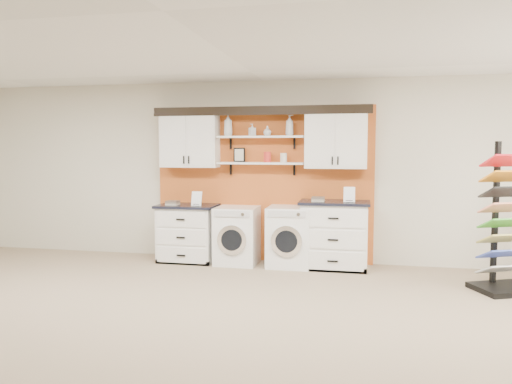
% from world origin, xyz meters
% --- Properties ---
extents(floor, '(10.00, 10.00, 0.00)m').
position_xyz_m(floor, '(0.00, 0.00, 0.00)').
color(floor, gray).
rests_on(floor, ground).
extents(ceiling, '(10.00, 10.00, 0.00)m').
position_xyz_m(ceiling, '(0.00, 0.00, 2.80)').
color(ceiling, white).
rests_on(ceiling, wall_back).
extents(wall_back, '(10.00, 0.00, 10.00)m').
position_xyz_m(wall_back, '(0.00, 4.00, 1.40)').
color(wall_back, beige).
rests_on(wall_back, floor).
extents(accent_panel, '(3.40, 0.07, 2.40)m').
position_xyz_m(accent_panel, '(0.00, 3.96, 1.20)').
color(accent_panel, '#BF5720').
rests_on(accent_panel, wall_back).
extents(upper_cabinet_left, '(0.90, 0.35, 0.84)m').
position_xyz_m(upper_cabinet_left, '(-1.13, 3.79, 1.88)').
color(upper_cabinet_left, white).
rests_on(upper_cabinet_left, wall_back).
extents(upper_cabinet_right, '(0.90, 0.35, 0.84)m').
position_xyz_m(upper_cabinet_right, '(1.13, 3.79, 1.88)').
color(upper_cabinet_right, white).
rests_on(upper_cabinet_right, wall_back).
extents(shelf_lower, '(1.32, 0.28, 0.03)m').
position_xyz_m(shelf_lower, '(0.00, 3.80, 1.53)').
color(shelf_lower, white).
rests_on(shelf_lower, wall_back).
extents(shelf_upper, '(1.32, 0.28, 0.03)m').
position_xyz_m(shelf_upper, '(0.00, 3.80, 1.93)').
color(shelf_upper, white).
rests_on(shelf_upper, wall_back).
extents(crown_molding, '(3.30, 0.41, 0.13)m').
position_xyz_m(crown_molding, '(0.00, 3.81, 2.33)').
color(crown_molding, black).
rests_on(crown_molding, wall_back).
extents(picture_frame, '(0.18, 0.02, 0.22)m').
position_xyz_m(picture_frame, '(-0.35, 3.85, 1.66)').
color(picture_frame, black).
rests_on(picture_frame, shelf_lower).
extents(canister_red, '(0.11, 0.11, 0.16)m').
position_xyz_m(canister_red, '(0.10, 3.80, 1.62)').
color(canister_red, red).
rests_on(canister_red, shelf_lower).
extents(canister_cream, '(0.10, 0.10, 0.14)m').
position_xyz_m(canister_cream, '(0.35, 3.80, 1.61)').
color(canister_cream, silver).
rests_on(canister_cream, shelf_lower).
extents(base_cabinet_left, '(0.90, 0.66, 0.89)m').
position_xyz_m(base_cabinet_left, '(-1.13, 3.64, 0.44)').
color(base_cabinet_left, white).
rests_on(base_cabinet_left, floor).
extents(base_cabinet_right, '(1.01, 0.66, 0.99)m').
position_xyz_m(base_cabinet_right, '(1.13, 3.64, 0.49)').
color(base_cabinet_right, white).
rests_on(base_cabinet_right, floor).
extents(washer, '(0.62, 0.71, 0.87)m').
position_xyz_m(washer, '(-0.33, 3.64, 0.43)').
color(washer, white).
rests_on(washer, floor).
extents(dryer, '(0.64, 0.71, 0.89)m').
position_xyz_m(dryer, '(0.47, 3.64, 0.45)').
color(dryer, white).
rests_on(dryer, floor).
extents(sample_rack, '(0.84, 0.78, 1.85)m').
position_xyz_m(sample_rack, '(3.23, 2.87, 0.57)').
color(sample_rack, black).
rests_on(sample_rack, floor).
extents(soap_bottle_a, '(0.17, 0.17, 0.34)m').
position_xyz_m(soap_bottle_a, '(-0.51, 3.80, 2.11)').
color(soap_bottle_a, silver).
rests_on(soap_bottle_a, shelf_upper).
extents(soap_bottle_b, '(0.12, 0.12, 0.18)m').
position_xyz_m(soap_bottle_b, '(-0.13, 3.80, 2.04)').
color(soap_bottle_b, silver).
rests_on(soap_bottle_b, shelf_upper).
extents(soap_bottle_c, '(0.16, 0.16, 0.15)m').
position_xyz_m(soap_bottle_c, '(0.10, 3.80, 2.02)').
color(soap_bottle_c, silver).
rests_on(soap_bottle_c, shelf_upper).
extents(soap_bottle_d, '(0.14, 0.14, 0.31)m').
position_xyz_m(soap_bottle_d, '(0.44, 3.80, 2.10)').
color(soap_bottle_d, silver).
rests_on(soap_bottle_d, shelf_upper).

